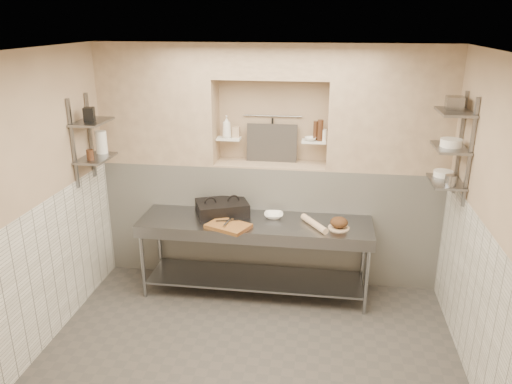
% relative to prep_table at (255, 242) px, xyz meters
% --- Properties ---
extents(floor, '(4.00, 3.90, 0.10)m').
position_rel_prep_table_xyz_m(floor, '(0.11, -1.18, -0.69)').
color(floor, '#47433F').
rests_on(floor, ground).
extents(ceiling, '(4.00, 3.90, 0.10)m').
position_rel_prep_table_xyz_m(ceiling, '(0.11, -1.18, 2.21)').
color(ceiling, silver).
rests_on(ceiling, ground).
extents(wall_left, '(0.10, 3.90, 2.80)m').
position_rel_prep_table_xyz_m(wall_left, '(-1.94, -1.18, 0.76)').
color(wall_left, tan).
rests_on(wall_left, ground).
extents(wall_right, '(0.10, 3.90, 2.80)m').
position_rel_prep_table_xyz_m(wall_right, '(2.16, -1.18, 0.76)').
color(wall_right, tan).
rests_on(wall_right, ground).
extents(wall_back, '(4.00, 0.10, 2.80)m').
position_rel_prep_table_xyz_m(wall_back, '(0.11, 0.82, 0.76)').
color(wall_back, tan).
rests_on(wall_back, ground).
extents(wall_front, '(4.00, 0.10, 2.80)m').
position_rel_prep_table_xyz_m(wall_front, '(0.11, -3.18, 0.76)').
color(wall_front, tan).
rests_on(wall_front, ground).
extents(backwall_lower, '(4.00, 0.40, 1.40)m').
position_rel_prep_table_xyz_m(backwall_lower, '(0.11, 0.57, 0.06)').
color(backwall_lower, white).
rests_on(backwall_lower, floor).
extents(alcove_sill, '(1.30, 0.40, 0.02)m').
position_rel_prep_table_xyz_m(alcove_sill, '(0.11, 0.57, 0.77)').
color(alcove_sill, tan).
rests_on(alcove_sill, backwall_lower).
extents(backwall_pillar_left, '(1.35, 0.40, 1.40)m').
position_rel_prep_table_xyz_m(backwall_pillar_left, '(-1.22, 0.57, 1.46)').
color(backwall_pillar_left, tan).
rests_on(backwall_pillar_left, backwall_lower).
extents(backwall_pillar_right, '(1.35, 0.40, 1.40)m').
position_rel_prep_table_xyz_m(backwall_pillar_right, '(1.43, 0.57, 1.46)').
color(backwall_pillar_right, tan).
rests_on(backwall_pillar_right, backwall_lower).
extents(backwall_header, '(1.30, 0.40, 0.40)m').
position_rel_prep_table_xyz_m(backwall_header, '(0.11, 0.57, 1.96)').
color(backwall_header, tan).
rests_on(backwall_header, backwall_lower).
extents(wainscot_left, '(0.02, 3.90, 1.40)m').
position_rel_prep_table_xyz_m(wainscot_left, '(-1.88, -1.18, 0.06)').
color(wainscot_left, white).
rests_on(wainscot_left, floor).
extents(wainscot_right, '(0.02, 3.90, 1.40)m').
position_rel_prep_table_xyz_m(wainscot_right, '(2.10, -1.18, 0.06)').
color(wainscot_right, white).
rests_on(wainscot_right, floor).
extents(alcove_shelf_left, '(0.28, 0.16, 0.02)m').
position_rel_prep_table_xyz_m(alcove_shelf_left, '(-0.39, 0.57, 1.06)').
color(alcove_shelf_left, white).
rests_on(alcove_shelf_left, backwall_lower).
extents(alcove_shelf_right, '(0.28, 0.16, 0.02)m').
position_rel_prep_table_xyz_m(alcove_shelf_right, '(0.61, 0.57, 1.06)').
color(alcove_shelf_right, white).
rests_on(alcove_shelf_right, backwall_lower).
extents(utensil_rail, '(0.70, 0.02, 0.02)m').
position_rel_prep_table_xyz_m(utensil_rail, '(0.11, 0.74, 1.31)').
color(utensil_rail, gray).
rests_on(utensil_rail, wall_back).
extents(hanging_steel, '(0.02, 0.02, 0.30)m').
position_rel_prep_table_xyz_m(hanging_steel, '(0.11, 0.72, 1.14)').
color(hanging_steel, black).
rests_on(hanging_steel, utensil_rail).
extents(splash_panel, '(0.60, 0.08, 0.45)m').
position_rel_prep_table_xyz_m(splash_panel, '(0.11, 0.67, 1.00)').
color(splash_panel, '#383330').
rests_on(splash_panel, alcove_sill).
extents(shelf_rail_left_a, '(0.03, 0.03, 0.95)m').
position_rel_prep_table_xyz_m(shelf_rail_left_a, '(-1.87, 0.07, 1.16)').
color(shelf_rail_left_a, slate).
rests_on(shelf_rail_left_a, wall_left).
extents(shelf_rail_left_b, '(0.03, 0.03, 0.95)m').
position_rel_prep_table_xyz_m(shelf_rail_left_b, '(-1.87, -0.33, 1.16)').
color(shelf_rail_left_b, slate).
rests_on(shelf_rail_left_b, wall_left).
extents(wall_shelf_left_lower, '(0.30, 0.50, 0.02)m').
position_rel_prep_table_xyz_m(wall_shelf_left_lower, '(-1.73, -0.13, 0.96)').
color(wall_shelf_left_lower, slate).
rests_on(wall_shelf_left_lower, wall_left).
extents(wall_shelf_left_upper, '(0.30, 0.50, 0.03)m').
position_rel_prep_table_xyz_m(wall_shelf_left_upper, '(-1.73, -0.13, 1.36)').
color(wall_shelf_left_upper, slate).
rests_on(wall_shelf_left_upper, wall_left).
extents(shelf_rail_right_a, '(0.03, 0.03, 1.05)m').
position_rel_prep_table_xyz_m(shelf_rail_right_a, '(2.08, 0.07, 1.21)').
color(shelf_rail_right_a, slate).
rests_on(shelf_rail_right_a, wall_right).
extents(shelf_rail_right_b, '(0.03, 0.03, 1.05)m').
position_rel_prep_table_xyz_m(shelf_rail_right_b, '(2.08, -0.33, 1.21)').
color(shelf_rail_right_b, slate).
rests_on(shelf_rail_right_b, wall_right).
extents(wall_shelf_right_lower, '(0.30, 0.50, 0.02)m').
position_rel_prep_table_xyz_m(wall_shelf_right_lower, '(1.95, -0.13, 0.86)').
color(wall_shelf_right_lower, slate).
rests_on(wall_shelf_right_lower, wall_right).
extents(wall_shelf_right_mid, '(0.30, 0.50, 0.02)m').
position_rel_prep_table_xyz_m(wall_shelf_right_mid, '(1.95, -0.13, 1.21)').
color(wall_shelf_right_mid, slate).
rests_on(wall_shelf_right_mid, wall_right).
extents(wall_shelf_right_upper, '(0.30, 0.50, 0.03)m').
position_rel_prep_table_xyz_m(wall_shelf_right_upper, '(1.95, -0.13, 1.56)').
color(wall_shelf_right_upper, slate).
rests_on(wall_shelf_right_upper, wall_right).
extents(prep_table, '(2.60, 0.70, 0.90)m').
position_rel_prep_table_xyz_m(prep_table, '(0.00, 0.00, 0.00)').
color(prep_table, gray).
rests_on(prep_table, floor).
extents(panini_press, '(0.68, 0.60, 0.15)m').
position_rel_prep_table_xyz_m(panini_press, '(-0.40, 0.16, 0.33)').
color(panini_press, black).
rests_on(panini_press, prep_table).
extents(cutting_board, '(0.53, 0.46, 0.04)m').
position_rel_prep_table_xyz_m(cutting_board, '(-0.26, -0.21, 0.28)').
color(cutting_board, olive).
rests_on(cutting_board, prep_table).
extents(knife_blade, '(0.24, 0.10, 0.01)m').
position_rel_prep_table_xyz_m(knife_blade, '(-0.29, -0.13, 0.31)').
color(knife_blade, gray).
rests_on(knife_blade, cutting_board).
extents(tongs, '(0.06, 0.24, 0.02)m').
position_rel_prep_table_xyz_m(tongs, '(-0.27, -0.18, 0.31)').
color(tongs, gray).
rests_on(tongs, cutting_board).
extents(mixing_bowl, '(0.24, 0.24, 0.05)m').
position_rel_prep_table_xyz_m(mixing_bowl, '(0.19, 0.14, 0.28)').
color(mixing_bowl, white).
rests_on(mixing_bowl, prep_table).
extents(rolling_pin, '(0.31, 0.43, 0.07)m').
position_rel_prep_table_xyz_m(rolling_pin, '(0.66, -0.05, 0.29)').
color(rolling_pin, beige).
rests_on(rolling_pin, prep_table).
extents(bread_board, '(0.23, 0.23, 0.01)m').
position_rel_prep_table_xyz_m(bread_board, '(0.92, -0.06, 0.26)').
color(bread_board, beige).
rests_on(bread_board, prep_table).
extents(bread_loaf, '(0.19, 0.19, 0.11)m').
position_rel_prep_table_xyz_m(bread_loaf, '(0.92, -0.06, 0.33)').
color(bread_loaf, '#4C2D19').
rests_on(bread_loaf, bread_board).
extents(bottle_soap, '(0.13, 0.13, 0.26)m').
position_rel_prep_table_xyz_m(bottle_soap, '(-0.41, 0.54, 1.20)').
color(bottle_soap, white).
rests_on(bottle_soap, alcove_shelf_left).
extents(jar_alcove, '(0.08, 0.08, 0.12)m').
position_rel_prep_table_xyz_m(jar_alcove, '(-0.31, 0.61, 1.13)').
color(jar_alcove, tan).
rests_on(jar_alcove, alcove_shelf_left).
extents(bowl_alcove, '(0.16, 0.16, 0.04)m').
position_rel_prep_table_xyz_m(bowl_alcove, '(0.56, 0.54, 1.09)').
color(bowl_alcove, white).
rests_on(bowl_alcove, alcove_shelf_right).
extents(condiment_a, '(0.07, 0.07, 0.24)m').
position_rel_prep_table_xyz_m(condiment_a, '(0.67, 0.56, 1.19)').
color(condiment_a, '#3F2315').
rests_on(condiment_a, alcove_shelf_right).
extents(condiment_b, '(0.05, 0.05, 0.22)m').
position_rel_prep_table_xyz_m(condiment_b, '(0.62, 0.59, 1.18)').
color(condiment_b, '#3F2315').
rests_on(condiment_b, alcove_shelf_right).
extents(condiment_c, '(0.08, 0.08, 0.13)m').
position_rel_prep_table_xyz_m(condiment_c, '(0.71, 0.58, 1.13)').
color(condiment_c, white).
rests_on(condiment_c, alcove_shelf_right).
extents(jug_left, '(0.13, 0.13, 0.25)m').
position_rel_prep_table_xyz_m(jug_left, '(-1.73, 0.04, 1.10)').
color(jug_left, white).
rests_on(jug_left, wall_shelf_left_lower).
extents(jar_left, '(0.08, 0.08, 0.11)m').
position_rel_prep_table_xyz_m(jar_left, '(-1.73, -0.25, 1.03)').
color(jar_left, '#3F2315').
rests_on(jar_left, wall_shelf_left_lower).
extents(box_left_upper, '(0.13, 0.13, 0.15)m').
position_rel_prep_table_xyz_m(box_left_upper, '(-1.73, -0.18, 1.44)').
color(box_left_upper, black).
rests_on(box_left_upper, wall_shelf_left_upper).
extents(bowl_right, '(0.20, 0.20, 0.06)m').
position_rel_prep_table_xyz_m(bowl_right, '(1.95, 0.01, 0.90)').
color(bowl_right, white).
rests_on(bowl_right, wall_shelf_right_lower).
extents(canister_right, '(0.11, 0.11, 0.11)m').
position_rel_prep_table_xyz_m(canister_right, '(1.95, -0.30, 0.92)').
color(canister_right, gray).
rests_on(canister_right, wall_shelf_right_lower).
extents(bowl_right_mid, '(0.21, 0.21, 0.08)m').
position_rel_prep_table_xyz_m(bowl_right_mid, '(1.95, -0.14, 1.26)').
color(bowl_right_mid, white).
rests_on(bowl_right_mid, wall_shelf_right_mid).
extents(basket_right, '(0.18, 0.21, 0.12)m').
position_rel_prep_table_xyz_m(basket_right, '(1.95, -0.07, 1.63)').
color(basket_right, gray).
rests_on(basket_right, wall_shelf_right_upper).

